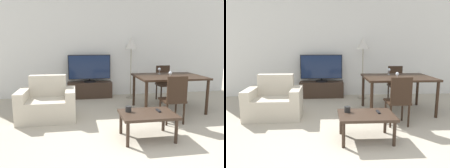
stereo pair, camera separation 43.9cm
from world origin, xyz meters
TOP-DOWN VIEW (x-y plane):
  - ground_plane at (0.00, 0.00)m, footprint 18.00×18.00m
  - wall_back at (0.00, 3.60)m, footprint 7.35×0.06m
  - armchair at (-1.39, 1.76)m, footprint 1.07×0.73m
  - tv_stand at (-0.47, 3.35)m, footprint 1.18×0.36m
  - tv at (-0.47, 3.35)m, footprint 1.12×0.32m
  - coffee_table at (0.24, 0.58)m, footprint 0.84×0.59m
  - dining_table at (1.17, 1.96)m, footprint 1.42×1.05m
  - dining_chair_near at (0.92, 1.12)m, footprint 0.40×0.40m
  - dining_chair_far at (1.42, 2.79)m, footprint 0.40×0.40m
  - floor_lamp at (0.63, 3.18)m, footprint 0.32×0.32m
  - remote_primary at (0.43, 0.64)m, footprint 0.04×0.15m
  - cup_white_near at (-0.04, 0.69)m, footprint 0.09×0.09m
  - wine_glass_left at (1.05, 2.22)m, footprint 0.07×0.07m
  - wine_glass_center at (1.02, 1.56)m, footprint 0.07×0.07m

SIDE VIEW (x-z plane):
  - ground_plane at x=0.00m, z-range 0.00..0.00m
  - tv_stand at x=-0.47m, z-range 0.00..0.43m
  - armchair at x=-1.39m, z-range -0.12..0.71m
  - coffee_table at x=0.24m, z-range 0.15..0.56m
  - remote_primary at x=0.43m, z-range 0.41..0.43m
  - cup_white_near at x=-0.04m, z-range 0.41..0.50m
  - dining_chair_near at x=0.92m, z-range 0.05..0.94m
  - dining_chair_far at x=1.42m, z-range 0.05..0.94m
  - dining_table at x=1.17m, z-range 0.31..1.07m
  - tv at x=-0.47m, z-range 0.44..1.17m
  - wine_glass_left at x=1.05m, z-range 0.80..0.94m
  - wine_glass_center at x=1.02m, z-range 0.80..0.94m
  - wall_back at x=0.00m, z-range 0.00..2.70m
  - floor_lamp at x=0.63m, z-range 0.59..2.22m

